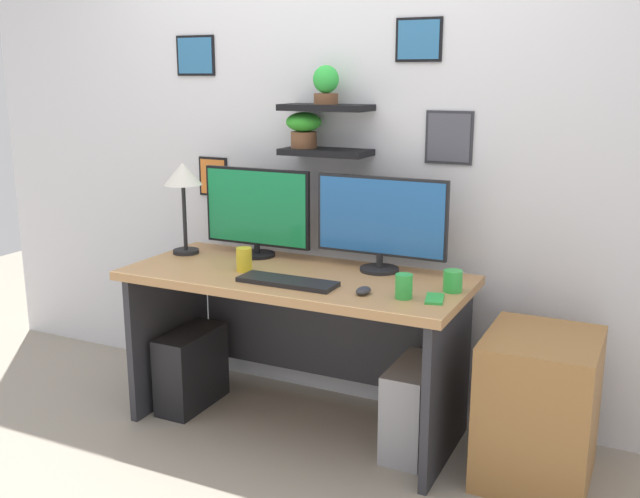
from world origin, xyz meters
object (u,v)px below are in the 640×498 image
(cell_phone, at_px, (435,299))
(water_cup, at_px, (244,259))
(computer_tower_left, at_px, (192,369))
(computer_mouse, at_px, (363,291))
(coffee_mug, at_px, (453,281))
(desk, at_px, (301,315))
(keyboard, at_px, (287,282))
(drawer_cabinet, at_px, (538,408))
(computer_tower_right, at_px, (413,407))
(desk_lamp, at_px, (183,181))
(pen_cup, at_px, (404,286))
(monitor_right, at_px, (381,221))
(monitor_left, at_px, (257,211))

(cell_phone, height_order, water_cup, water_cup)
(water_cup, bearing_deg, computer_tower_left, 174.68)
(cell_phone, bearing_deg, computer_mouse, 176.56)
(cell_phone, xyz_separation_m, coffee_mug, (0.03, 0.15, 0.04))
(desk, xyz_separation_m, keyboard, (0.05, -0.22, 0.22))
(desk, height_order, computer_tower_left, desk)
(desk, bearing_deg, computer_mouse, -27.97)
(cell_phone, xyz_separation_m, water_cup, (-0.92, 0.04, 0.05))
(drawer_cabinet, bearing_deg, coffee_mug, 178.75)
(computer_tower_right, bearing_deg, computer_tower_left, -177.31)
(keyboard, xyz_separation_m, desk_lamp, (-0.72, 0.26, 0.36))
(coffee_mug, relative_size, drawer_cabinet, 0.15)
(pen_cup, relative_size, computer_tower_right, 0.25)
(desk, distance_m, pen_cup, 0.65)
(coffee_mug, distance_m, computer_tower_right, 0.61)
(keyboard, distance_m, drawer_cabinet, 1.16)
(desk, relative_size, pen_cup, 15.68)
(monitor_right, height_order, coffee_mug, monitor_right)
(monitor_right, bearing_deg, keyboard, -126.37)
(desk, relative_size, computer_mouse, 17.43)
(computer_mouse, height_order, desk_lamp, desk_lamp)
(monitor_left, height_order, computer_tower_left, monitor_left)
(computer_mouse, bearing_deg, drawer_cabinet, 15.02)
(desk, height_order, computer_mouse, computer_mouse)
(pen_cup, height_order, water_cup, water_cup)
(keyboard, height_order, computer_tower_right, keyboard)
(monitor_right, xyz_separation_m, drawer_cabinet, (0.77, -0.19, -0.68))
(monitor_right, bearing_deg, computer_tower_left, -164.64)
(desk_lamp, bearing_deg, keyboard, -20.04)
(keyboard, xyz_separation_m, coffee_mug, (0.67, 0.20, 0.04))
(keyboard, relative_size, desk_lamp, 0.96)
(pen_cup, bearing_deg, monitor_left, 158.19)
(monitor_right, bearing_deg, desk_lamp, -173.45)
(computer_mouse, distance_m, drawer_cabinet, 0.86)
(pen_cup, distance_m, computer_tower_left, 1.30)
(coffee_mug, distance_m, computer_tower_left, 1.43)
(monitor_right, relative_size, pen_cup, 6.23)
(monitor_left, relative_size, coffee_mug, 6.34)
(keyboard, bearing_deg, computer_tower_right, 19.48)
(pen_cup, bearing_deg, keyboard, -177.55)
(keyboard, relative_size, cell_phone, 3.14)
(water_cup, height_order, drawer_cabinet, water_cup)
(keyboard, xyz_separation_m, computer_tower_left, (-0.62, 0.13, -0.57))
(water_cup, bearing_deg, keyboard, -19.67)
(computer_mouse, bearing_deg, coffee_mug, 31.54)
(desk_lamp, relative_size, computer_tower_left, 1.14)
(monitor_left, height_order, monitor_right, monitor_left)
(monitor_left, height_order, desk_lamp, desk_lamp)
(desk_lamp, relative_size, coffee_mug, 5.08)
(desk, distance_m, computer_tower_left, 0.68)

